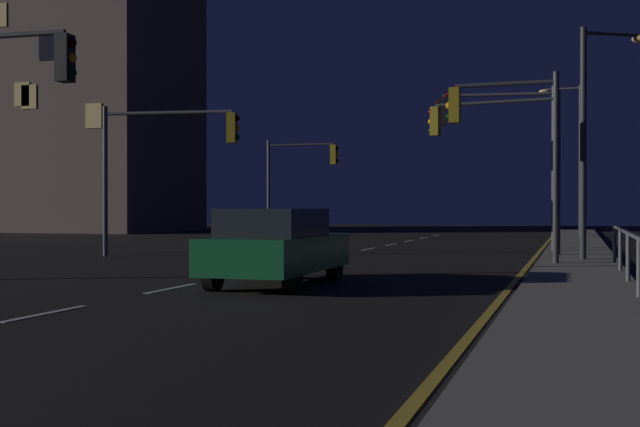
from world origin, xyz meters
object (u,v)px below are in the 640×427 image
at_px(traffic_light_far_center, 506,131).
at_px(car, 277,246).
at_px(traffic_light_mid_left, 502,135).
at_px(traffic_light_near_right, 497,140).
at_px(street_lamp_corner, 574,146).
at_px(traffic_light_overhead_east, 300,169).
at_px(building_distant, 66,78).
at_px(street_lamp_mid_block, 596,118).
at_px(traffic_light_mid_right, 166,148).

bearing_deg(traffic_light_far_center, car, -120.73).
bearing_deg(traffic_light_mid_left, traffic_light_near_right, -89.22).
relative_size(car, street_lamp_corner, 0.59).
bearing_deg(car, traffic_light_overhead_east, 107.76).
xyz_separation_m(traffic_light_overhead_east, traffic_light_far_center, (11.28, -15.93, 0.14)).
bearing_deg(traffic_light_far_center, traffic_light_overhead_east, 125.31).
height_order(traffic_light_far_center, building_distant, building_distant).
xyz_separation_m(car, street_lamp_mid_block, (6.31, 8.72, 3.30)).
bearing_deg(street_lamp_corner, building_distant, 169.34).
bearing_deg(building_distant, street_lamp_mid_block, -35.50).
relative_size(car, traffic_light_mid_right, 0.90).
distance_m(car, traffic_light_near_right, 11.89).
relative_size(car, street_lamp_mid_block, 0.68).
bearing_deg(traffic_light_mid_right, car, -49.85).
distance_m(street_lamp_corner, building_distant, 34.77).
distance_m(street_lamp_mid_block, building_distant, 42.63).
distance_m(traffic_light_near_right, street_lamp_corner, 16.03).
xyz_separation_m(car, traffic_light_mid_left, (3.37, 13.11, 3.26)).
relative_size(traffic_light_far_center, street_lamp_corner, 0.67).
distance_m(car, traffic_light_mid_left, 13.92).
bearing_deg(traffic_light_far_center, street_lamp_corner, 85.26).
distance_m(traffic_light_overhead_east, building_distant, 24.29).
height_order(traffic_light_far_center, street_lamp_corner, street_lamp_corner).
xyz_separation_m(traffic_light_near_right, street_lamp_mid_block, (2.91, -2.29, 0.38)).
relative_size(traffic_light_far_center, street_lamp_mid_block, 0.77).
height_order(traffic_light_mid_left, traffic_light_overhead_east, traffic_light_mid_left).
distance_m(traffic_light_mid_left, traffic_light_near_right, 2.12).
relative_size(car, traffic_light_mid_left, 0.79).
relative_size(traffic_light_near_right, traffic_light_mid_right, 1.03).
relative_size(traffic_light_mid_right, street_lamp_corner, 0.65).
bearing_deg(traffic_light_overhead_east, traffic_light_far_center, -54.69).
bearing_deg(car, street_lamp_mid_block, 54.11).
distance_m(traffic_light_mid_left, traffic_light_overhead_east, 14.33).
relative_size(traffic_light_mid_left, traffic_light_mid_right, 1.14).
xyz_separation_m(traffic_light_mid_left, traffic_light_mid_right, (-10.23, -4.98, -0.58)).
height_order(traffic_light_near_right, street_lamp_corner, street_lamp_corner).
bearing_deg(car, building_distant, 130.15).
xyz_separation_m(car, traffic_light_near_right, (3.40, 11.01, 2.92)).
bearing_deg(street_lamp_mid_block, traffic_light_overhead_east, 134.20).
xyz_separation_m(traffic_light_mid_left, traffic_light_far_center, (0.65, -6.35, -0.45)).
relative_size(traffic_light_far_center, building_distant, 0.24).
bearing_deg(traffic_light_overhead_east, traffic_light_mid_right, -88.39).
bearing_deg(traffic_light_near_right, car, -107.15).
xyz_separation_m(traffic_light_mid_right, building_distant, (-21.14, 25.06, 7.06)).
relative_size(car, traffic_light_near_right, 0.87).
relative_size(traffic_light_overhead_east, traffic_light_mid_right, 1.01).
bearing_deg(traffic_light_mid_left, car, -104.42).
distance_m(traffic_light_overhead_east, street_lamp_corner, 13.65).
bearing_deg(traffic_light_mid_right, traffic_light_far_center, -7.21).
distance_m(car, building_distant, 44.50).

